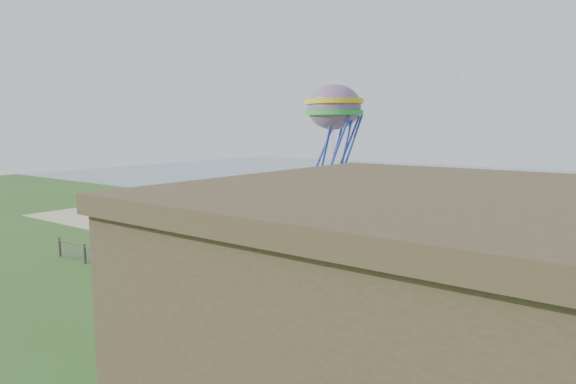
# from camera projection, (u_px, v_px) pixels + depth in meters

# --- Properties ---
(ground) EXTENTS (160.00, 160.00, 0.00)m
(ground) POSITION_uv_depth(u_px,v_px,m) (163.00, 364.00, 18.77)
(ground) COLOR #375A1F
(ground) RESTS_ON ground
(sand_beach) EXTENTS (72.00, 20.00, 0.02)m
(sand_beach) POSITION_uv_depth(u_px,v_px,m) (412.00, 249.00, 36.12)
(sand_beach) COLOR tan
(sand_beach) RESTS_ON ground
(ocean) EXTENTS (160.00, 68.00, 0.02)m
(ocean) POSITION_uv_depth(u_px,v_px,m) (544.00, 189.00, 70.84)
(ocean) COLOR slate
(ocean) RESTS_ON ground
(chainlink_fence) EXTENTS (36.20, 0.20, 1.25)m
(chainlink_fence) POSITION_uv_depth(u_px,v_px,m) (268.00, 305.00, 23.43)
(chainlink_fence) COLOR brown
(chainlink_fence) RESTS_ON ground
(octopus_kite) EXTENTS (3.95, 3.44, 6.79)m
(octopus_kite) POSITION_uv_depth(u_px,v_px,m) (333.00, 141.00, 26.98)
(octopus_kite) COLOR orange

